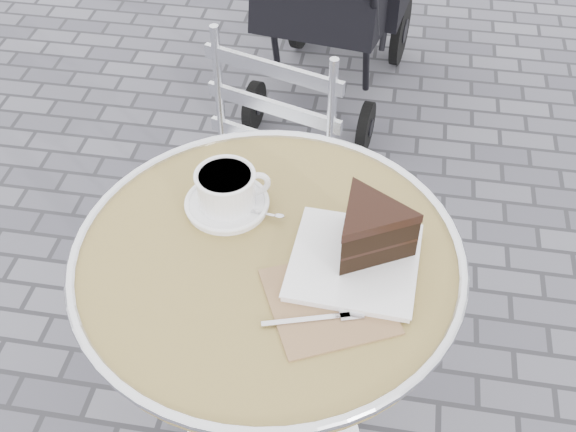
% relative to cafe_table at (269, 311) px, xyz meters
% --- Properties ---
extents(cafe_table, '(0.72, 0.72, 0.74)m').
position_rel_cafe_table_xyz_m(cafe_table, '(0.00, 0.00, 0.00)').
color(cafe_table, silver).
rests_on(cafe_table, ground).
extents(cappuccino_set, '(0.19, 0.16, 0.08)m').
position_rel_cafe_table_xyz_m(cappuccino_set, '(-0.10, 0.11, 0.20)').
color(cappuccino_set, white).
rests_on(cappuccino_set, cafe_table).
extents(cake_plate_set, '(0.28, 0.34, 0.12)m').
position_rel_cafe_table_xyz_m(cake_plate_set, '(0.17, 0.02, 0.22)').
color(cake_plate_set, '#8B664C').
rests_on(cake_plate_set, cafe_table).
extents(bistro_chair, '(0.46, 0.46, 0.82)m').
position_rel_cafe_table_xyz_m(bistro_chair, '(-0.12, 0.50, -0.06)').
color(bistro_chair, silver).
rests_on(bistro_chair, ground).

